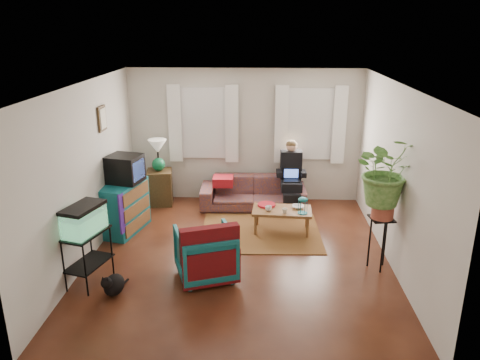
{
  "coord_description": "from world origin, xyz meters",
  "views": [
    {
      "loc": [
        0.31,
        -6.41,
        3.4
      ],
      "look_at": [
        0.0,
        0.4,
        1.1
      ],
      "focal_mm": 35.0,
      "sensor_mm": 36.0,
      "label": 1
    }
  ],
  "objects_px": {
    "aquarium_stand": "(88,258)",
    "armchair": "(205,251)",
    "plant_stand": "(379,243)",
    "dresser": "(124,207)",
    "coffee_table": "(282,220)",
    "sofa": "(253,188)",
    "side_table": "(160,187)"
  },
  "relations": [
    {
      "from": "dresser",
      "to": "coffee_table",
      "type": "bearing_deg",
      "value": 15.65
    },
    {
      "from": "side_table",
      "to": "sofa",
      "type": "bearing_deg",
      "value": -2.3
    },
    {
      "from": "dresser",
      "to": "aquarium_stand",
      "type": "height_order",
      "value": "dresser"
    },
    {
      "from": "armchair",
      "to": "plant_stand",
      "type": "distance_m",
      "value": 2.49
    },
    {
      "from": "armchair",
      "to": "plant_stand",
      "type": "xyz_separation_m",
      "value": [
        2.47,
        0.35,
        0.0
      ]
    },
    {
      "from": "armchair",
      "to": "plant_stand",
      "type": "relative_size",
      "value": 0.99
    },
    {
      "from": "side_table",
      "to": "aquarium_stand",
      "type": "relative_size",
      "value": 0.91
    },
    {
      "from": "side_table",
      "to": "dresser",
      "type": "relative_size",
      "value": 0.72
    },
    {
      "from": "sofa",
      "to": "aquarium_stand",
      "type": "height_order",
      "value": "sofa"
    },
    {
      "from": "dresser",
      "to": "aquarium_stand",
      "type": "xyz_separation_m",
      "value": [
        -0.01,
        -1.7,
        -0.05
      ]
    },
    {
      "from": "sofa",
      "to": "plant_stand",
      "type": "height_order",
      "value": "plant_stand"
    },
    {
      "from": "armchair",
      "to": "sofa",
      "type": "bearing_deg",
      "value": -122.63
    },
    {
      "from": "sofa",
      "to": "armchair",
      "type": "xyz_separation_m",
      "value": [
        -0.61,
        -2.66,
        0.0
      ]
    },
    {
      "from": "plant_stand",
      "to": "dresser",
      "type": "bearing_deg",
      "value": 164.64
    },
    {
      "from": "sofa",
      "to": "plant_stand",
      "type": "xyz_separation_m",
      "value": [
        1.86,
        -2.31,
        0.0
      ]
    },
    {
      "from": "aquarium_stand",
      "to": "plant_stand",
      "type": "height_order",
      "value": "plant_stand"
    },
    {
      "from": "dresser",
      "to": "plant_stand",
      "type": "relative_size",
      "value": 1.21
    },
    {
      "from": "sofa",
      "to": "plant_stand",
      "type": "relative_size",
      "value": 2.52
    },
    {
      "from": "aquarium_stand",
      "to": "armchair",
      "type": "distance_m",
      "value": 1.58
    },
    {
      "from": "side_table",
      "to": "aquarium_stand",
      "type": "distance_m",
      "value": 3.0
    },
    {
      "from": "dresser",
      "to": "side_table",
      "type": "bearing_deg",
      "value": 88.95
    },
    {
      "from": "sofa",
      "to": "coffee_table",
      "type": "relative_size",
      "value": 2.03
    },
    {
      "from": "coffee_table",
      "to": "sofa",
      "type": "bearing_deg",
      "value": 117.95
    },
    {
      "from": "aquarium_stand",
      "to": "armchair",
      "type": "xyz_separation_m",
      "value": [
        1.56,
        0.24,
        0.02
      ]
    },
    {
      "from": "armchair",
      "to": "aquarium_stand",
      "type": "bearing_deg",
      "value": -10.85
    },
    {
      "from": "plant_stand",
      "to": "aquarium_stand",
      "type": "bearing_deg",
      "value": -171.63
    },
    {
      "from": "aquarium_stand",
      "to": "armchair",
      "type": "relative_size",
      "value": 0.96
    },
    {
      "from": "dresser",
      "to": "armchair",
      "type": "relative_size",
      "value": 1.22
    },
    {
      "from": "dresser",
      "to": "plant_stand",
      "type": "bearing_deg",
      "value": -1.54
    },
    {
      "from": "dresser",
      "to": "armchair",
      "type": "bearing_deg",
      "value": -29.3
    },
    {
      "from": "aquarium_stand",
      "to": "sofa",
      "type": "bearing_deg",
      "value": 69.49
    },
    {
      "from": "armchair",
      "to": "coffee_table",
      "type": "distance_m",
      "value": 1.92
    }
  ]
}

